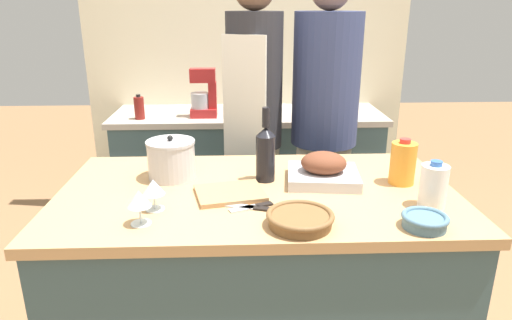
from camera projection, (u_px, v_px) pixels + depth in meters
kitchen_island at (257, 289)px, 1.96m from camera, size 1.57×0.87×0.93m
back_counter at (249, 170)px, 3.41m from camera, size 1.92×0.60×0.88m
back_wall at (247, 52)px, 3.47m from camera, size 2.42×0.10×2.55m
roasting_pan at (323, 171)px, 1.88m from camera, size 0.31×0.29×0.13m
wicker_basket at (300, 219)px, 1.51m from camera, size 0.23×0.23×0.05m
cutting_board at (230, 193)px, 1.75m from camera, size 0.29×0.25×0.02m
stock_pot at (171, 159)px, 1.91m from camera, size 0.20×0.20×0.19m
mixing_bowl at (425, 221)px, 1.50m from camera, size 0.15×0.15×0.05m
juice_jug at (403, 163)px, 1.85m from camera, size 0.10×0.10×0.19m
milk_jug at (433, 186)px, 1.64m from camera, size 0.10×0.10×0.18m
wine_bottle_green at (266, 152)px, 1.87m from camera, size 0.08×0.08×0.31m
wine_glass_left at (153, 188)px, 1.61m from camera, size 0.08×0.08×0.12m
wine_glass_right at (139, 200)px, 1.50m from camera, size 0.08×0.08×0.12m
knife_chef at (248, 207)px, 1.65m from camera, size 0.25×0.11×0.01m
knife_paring at (253, 207)px, 1.65m from camera, size 0.17×0.09×0.01m
stand_mixer at (204, 97)px, 3.12m from camera, size 0.18×0.14×0.33m
condiment_bottle_tall at (307, 107)px, 3.12m from camera, size 0.05×0.05×0.15m
condiment_bottle_short at (139, 108)px, 3.07m from camera, size 0.07×0.07×0.17m
person_cook_aproned at (254, 120)px, 2.53m from camera, size 0.32×0.34×1.80m
person_cook_guest at (324, 121)px, 2.59m from camera, size 0.37×0.37×1.80m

